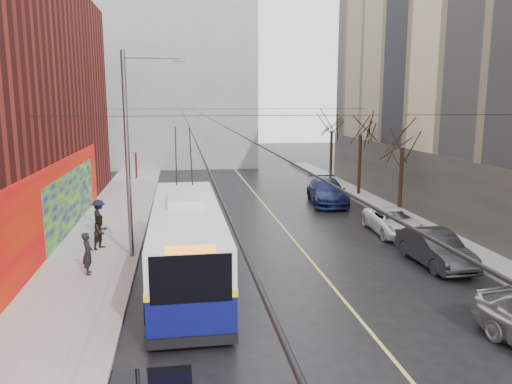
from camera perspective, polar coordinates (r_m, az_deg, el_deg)
ground at (r=14.32m, az=9.50°, el=-18.67°), size 140.00×140.00×0.00m
sidewalk_left at (r=25.12m, az=-17.46°, el=-5.94°), size 4.00×60.00×0.15m
sidewalk_right at (r=28.05m, az=19.43°, el=-4.36°), size 2.00×60.00×0.15m
lane_line at (r=27.34m, az=3.34°, el=-4.31°), size 0.12×50.00×0.01m
building_far at (r=56.91m, az=-10.94°, el=12.29°), size 20.50×12.10×18.00m
streetlight_pole at (r=22.04m, az=-14.10°, el=4.66°), size 2.65×0.60×9.00m
catenary_wires at (r=26.67m, az=-5.49°, el=8.87°), size 18.00×60.00×0.22m
tree_near at (r=30.84m, az=16.48°, el=6.33°), size 3.20×3.20×6.40m
tree_mid at (r=37.27m, az=11.91°, el=7.58°), size 3.20×3.20×6.68m
tree_far at (r=43.89m, az=8.68°, el=7.92°), size 3.20×3.20×6.57m
pigeons_flying at (r=22.41m, az=-3.80°, el=11.14°), size 5.62×4.31×1.86m
trolleybus at (r=19.63m, az=-7.90°, el=-5.50°), size 2.86×12.07×5.69m
parked_car_b at (r=22.70m, az=19.78°, el=-6.06°), size 1.70×4.53×1.48m
parked_car_c at (r=27.33m, az=15.47°, el=-3.26°), size 2.46×4.87×1.32m
parked_car_d at (r=34.34m, az=8.12°, el=0.03°), size 3.00×5.92×1.65m
following_car at (r=31.02m, az=-6.47°, el=-1.30°), size 1.61×4.00×1.36m
pedestrian_a at (r=20.89m, az=-18.68°, el=-6.66°), size 0.48×0.66×1.70m
pedestrian_b at (r=24.24m, az=-17.33°, el=-4.33°), size 0.95×1.00×1.63m
pedestrian_c at (r=26.72m, az=-17.50°, el=-2.77°), size 0.97×1.32×1.83m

